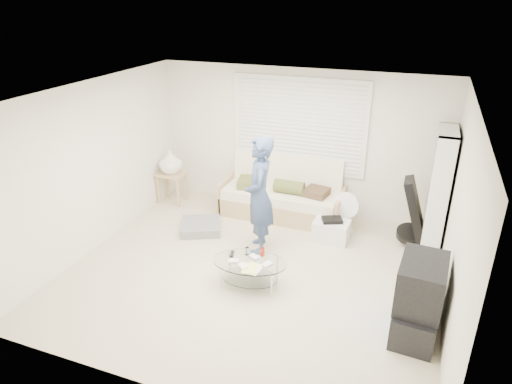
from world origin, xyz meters
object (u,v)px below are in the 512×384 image
at_px(futon_sofa, 282,197).
at_px(coffee_table, 250,266).
at_px(bookshelf, 439,190).
at_px(tv_unit, 418,299).

xyz_separation_m(futon_sofa, coffee_table, (0.24, -2.17, -0.04)).
xyz_separation_m(bookshelf, tv_unit, (-0.13, -2.19, -0.46)).
xyz_separation_m(tv_unit, coffee_table, (-2.11, 0.19, -0.16)).
bearing_deg(futon_sofa, bookshelf, -3.91).
relative_size(tv_unit, coffee_table, 0.90).
height_order(futon_sofa, tv_unit, futon_sofa).
bearing_deg(futon_sofa, coffee_table, -83.81).
bearing_deg(futon_sofa, tv_unit, -45.10).
relative_size(futon_sofa, coffee_table, 2.00).
relative_size(bookshelf, tv_unit, 1.95).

